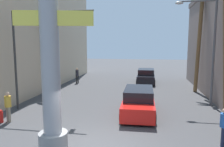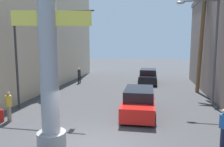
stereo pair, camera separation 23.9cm
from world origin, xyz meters
name	(u,v)px [view 1 (the left image)]	position (x,y,z in m)	size (l,w,h in m)	color
ground_plane	(124,94)	(0.00, 10.00, 0.00)	(90.41, 90.41, 0.00)	#424244
building_left	(13,22)	(-10.60, 10.78, 6.33)	(7.25, 25.55, 12.64)	#C6B293
neon_sign_pole	(49,26)	(-1.69, -0.39, 4.95)	(3.35, 1.17, 10.43)	#9E9EA3
street_lamp	(208,42)	(6.00, 7.48, 4.43)	(2.76, 0.28, 7.28)	#59595E
traffic_light_mast	(37,41)	(-4.85, 4.48, 4.45)	(5.32, 0.32, 6.33)	#333333
car_lead	(139,101)	(1.52, 4.96, 0.74)	(2.06, 5.12, 1.56)	black
car_far	(146,76)	(1.82, 15.82, 0.74)	(1.99, 4.47, 1.56)	black
palm_tree_mid_right	(199,27)	(6.37, 12.07, 5.74)	(2.80, 2.71, 8.98)	brown
palm_tree_mid_left	(51,41)	(-6.42, 9.84, 4.56)	(2.76, 2.74, 6.84)	brown
pedestrian_curb_left	(8,105)	(-5.47, 2.15, 0.98)	(0.46, 0.46, 1.68)	gray
pedestrian_far_left	(77,74)	(-5.62, 14.36, 0.99)	(0.48, 0.48, 1.69)	black
pedestrian_by_sign	(224,124)	(5.23, 1.04, 0.95)	(0.47, 0.47, 1.63)	#1E233F
fire_hydrant	(1,116)	(-5.83, 2.00, 0.35)	(0.22, 0.22, 0.72)	red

